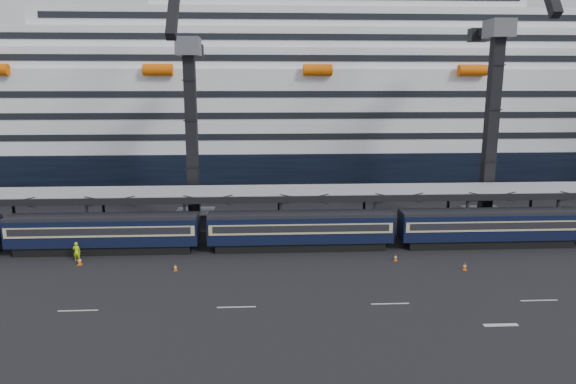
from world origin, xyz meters
name	(u,v)px	position (x,y,z in m)	size (l,w,h in m)	color
ground	(402,284)	(0.00, 0.00, 0.00)	(260.00, 260.00, 0.00)	black
lane_markings	(524,307)	(8.15, -5.23, 0.01)	(111.00, 4.27, 0.02)	beige
train	(333,228)	(-4.65, 10.00, 2.20)	(133.05, 3.00, 4.05)	black
canopy	(370,191)	(0.00, 14.00, 5.25)	(130.00, 6.25, 5.53)	#919399
cruise_ship	(325,112)	(-1.08, 45.99, 12.34)	(214.09, 28.84, 34.00)	black
crane_dark_near	(191,128)	(-20.00, 18.59, 11.93)	(4.50, 17.75, 35.08)	#4D4F55
crane_dark_mid	(494,115)	(15.00, 17.59, 13.36)	(4.50, 18.24, 39.64)	#4D4F55
worker	(77,251)	(-29.99, 7.50, 0.95)	(0.69, 0.45, 1.89)	#C0FF0D
traffic_cone_b	(79,261)	(-29.35, 6.29, 0.43)	(0.43, 0.43, 0.87)	#E95C07
traffic_cone_c	(175,267)	(-19.99, 4.25, 0.33)	(0.34, 0.34, 0.67)	#E95C07
traffic_cone_d	(395,257)	(1.00, 5.93, 0.33)	(0.34, 0.34, 0.67)	#E95C07
traffic_cone_e	(465,266)	(6.73, 3.04, 0.37)	(0.37, 0.37, 0.75)	#E95C07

